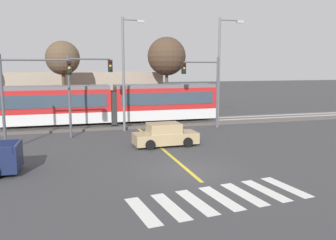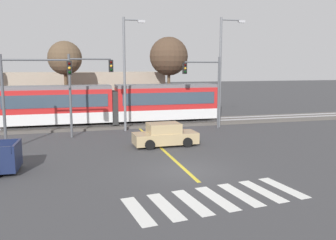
% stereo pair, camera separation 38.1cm
% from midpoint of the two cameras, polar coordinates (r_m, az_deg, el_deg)
% --- Properties ---
extents(ground_plane, '(200.00, 200.00, 0.00)m').
position_cam_midpoint_polar(ground_plane, '(18.07, 2.69, -8.15)').
color(ground_plane, '#3D3D3F').
extents(track_bed, '(120.00, 4.00, 0.18)m').
position_cam_midpoint_polar(track_bed, '(31.94, -5.78, -0.67)').
color(track_bed, '#56514C').
rests_on(track_bed, ground).
extents(rail_near, '(120.00, 0.08, 0.10)m').
position_cam_midpoint_polar(rail_near, '(31.22, -5.55, -0.62)').
color(rail_near, '#939399').
rests_on(rail_near, track_bed).
extents(rail_far, '(120.00, 0.08, 0.10)m').
position_cam_midpoint_polar(rail_far, '(32.62, -6.01, -0.23)').
color(rail_far, '#939399').
rests_on(rail_far, track_bed).
extents(light_rail_tram, '(18.50, 2.64, 3.43)m').
position_cam_midpoint_polar(light_rail_tram, '(31.40, -9.29, 2.71)').
color(light_rail_tram, silver).
rests_on(light_rail_tram, track_bed).
extents(crosswalk_stripe_0, '(0.90, 2.85, 0.01)m').
position_cam_midpoint_polar(crosswalk_stripe_0, '(13.36, -4.96, -14.35)').
color(crosswalk_stripe_0, silver).
rests_on(crosswalk_stripe_0, ground).
extents(crosswalk_stripe_1, '(0.90, 2.85, 0.01)m').
position_cam_midpoint_polar(crosswalk_stripe_1, '(13.71, -0.46, -13.69)').
color(crosswalk_stripe_1, silver).
rests_on(crosswalk_stripe_1, ground).
extents(crosswalk_stripe_2, '(0.90, 2.85, 0.01)m').
position_cam_midpoint_polar(crosswalk_stripe_2, '(14.14, 3.76, -13.00)').
color(crosswalk_stripe_2, silver).
rests_on(crosswalk_stripe_2, ground).
extents(crosswalk_stripe_3, '(0.90, 2.85, 0.01)m').
position_cam_midpoint_polar(crosswalk_stripe_3, '(14.64, 7.69, -12.28)').
color(crosswalk_stripe_3, silver).
rests_on(crosswalk_stripe_3, ground).
extents(crosswalk_stripe_4, '(0.90, 2.85, 0.01)m').
position_cam_midpoint_polar(crosswalk_stripe_4, '(15.21, 11.33, -11.57)').
color(crosswalk_stripe_4, silver).
rests_on(crosswalk_stripe_4, ground).
extents(crosswalk_stripe_5, '(0.90, 2.85, 0.01)m').
position_cam_midpoint_polar(crosswalk_stripe_5, '(15.83, 14.67, -10.87)').
color(crosswalk_stripe_5, silver).
rests_on(crosswalk_stripe_5, ground).
extents(crosswalk_stripe_6, '(0.90, 2.85, 0.01)m').
position_cam_midpoint_polar(crosswalk_stripe_6, '(16.50, 17.74, -10.20)').
color(crosswalk_stripe_6, silver).
rests_on(crosswalk_stripe_6, ground).
extents(lane_centre_line, '(0.20, 14.53, 0.01)m').
position_cam_midpoint_polar(lane_centre_line, '(23.06, -1.62, -4.44)').
color(lane_centre_line, gold).
rests_on(lane_centre_line, ground).
extents(sedan_crossing, '(4.25, 2.01, 1.52)m').
position_cam_midpoint_polar(sedan_crossing, '(23.48, -0.93, -2.47)').
color(sedan_crossing, tan).
rests_on(sedan_crossing, ground).
extents(traffic_light_mid_left, '(4.25, 0.38, 5.94)m').
position_cam_midpoint_polar(traffic_light_mid_left, '(23.70, -22.07, 5.07)').
color(traffic_light_mid_left, '#515459').
rests_on(traffic_light_mid_left, ground).
extents(traffic_light_far_left, '(3.25, 0.38, 6.08)m').
position_cam_midpoint_polar(traffic_light_far_left, '(26.83, -13.73, 5.82)').
color(traffic_light_far_left, '#515459').
rests_on(traffic_light_far_left, ground).
extents(traffic_light_far_right, '(3.25, 0.38, 5.99)m').
position_cam_midpoint_polar(traffic_light_far_right, '(29.75, 5.70, 6.08)').
color(traffic_light_far_right, '#515459').
rests_on(traffic_light_far_right, ground).
extents(street_lamp_centre, '(1.80, 0.28, 9.02)m').
position_cam_midpoint_polar(street_lamp_centre, '(28.76, -7.27, 8.21)').
color(street_lamp_centre, slate).
rests_on(street_lamp_centre, ground).
extents(street_lamp_east, '(2.23, 0.28, 9.26)m').
position_cam_midpoint_polar(street_lamp_east, '(30.87, 8.14, 8.54)').
color(street_lamp_east, slate).
rests_on(street_lamp_east, ground).
extents(bare_tree_west, '(3.18, 3.18, 7.59)m').
position_cam_midpoint_polar(bare_tree_west, '(35.33, -16.84, 9.42)').
color(bare_tree_west, brown).
rests_on(bare_tree_west, ground).
extents(bare_tree_east, '(4.02, 4.02, 8.27)m').
position_cam_midpoint_polar(bare_tree_east, '(37.83, -0.51, 10.14)').
color(bare_tree_east, brown).
rests_on(bare_tree_east, ground).
extents(building_backdrop_far, '(19.86, 6.00, 4.56)m').
position_cam_midpoint_polar(building_backdrop_far, '(41.80, -15.47, 4.27)').
color(building_backdrop_far, tan).
rests_on(building_backdrop_far, ground).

